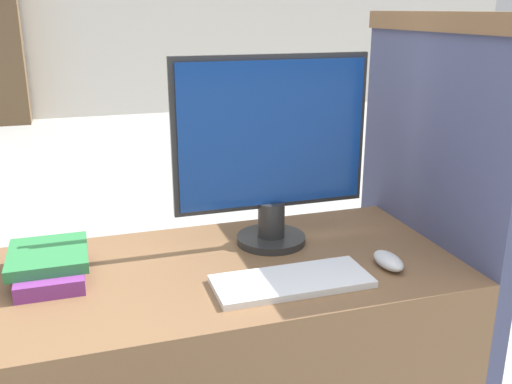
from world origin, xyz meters
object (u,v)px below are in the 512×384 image
Objects in this scene: keyboard at (292,281)px; mouse at (388,261)px; monitor at (272,148)px; book_stack at (50,263)px.

mouse reaches higher than keyboard.
book_stack is at bearing -177.05° from monitor.
mouse is 0.82m from book_stack.
book_stack is (-0.57, -0.03, -0.23)m from monitor.
book_stack is (-0.53, 0.22, 0.02)m from keyboard.
monitor is 1.43× the size of keyboard.
keyboard is at bearing -22.66° from book_stack.
monitor is 1.90× the size of book_stack.
book_stack reaches higher than keyboard.
monitor is 4.76× the size of mouse.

